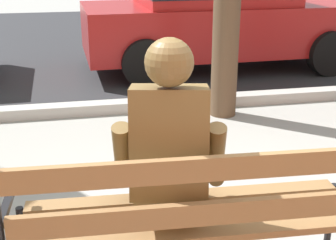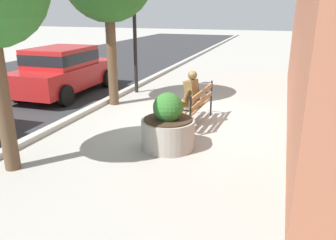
{
  "view_description": "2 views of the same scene",
  "coord_description": "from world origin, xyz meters",
  "views": [
    {
      "loc": [
        -0.83,
        -2.1,
        1.73
      ],
      "look_at": [
        -0.3,
        0.52,
        0.75
      ],
      "focal_mm": 50.22,
      "sensor_mm": 36.0,
      "label": 1
    },
    {
      "loc": [
        -7.89,
        -2.1,
        2.72
      ],
      "look_at": [
        -1.88,
        -0.03,
        0.6
      ],
      "focal_mm": 35.59,
      "sensor_mm": 36.0,
      "label": 2
    }
  ],
  "objects": [
    {
      "name": "street_surface",
      "position": [
        0.0,
        7.5,
        0.0
      ],
      "size": [
        60.0,
        9.0,
        0.01
      ],
      "primitive_type": "cube",
      "color": "#2D2D30",
      "rests_on": "ground"
    },
    {
      "name": "curb_stone",
      "position": [
        0.0,
        2.9,
        0.06
      ],
      "size": [
        60.0,
        0.2,
        0.12
      ],
      "primitive_type": "cube",
      "color": "#B2AFA8",
      "rests_on": "ground"
    },
    {
      "name": "park_bench",
      "position": [
        -0.3,
        -0.19,
        0.54
      ],
      "size": [
        1.82,
        0.62,
        0.95
      ],
      "color": "olive",
      "rests_on": "ground"
    },
    {
      "name": "bronze_statue_seated",
      "position": [
        -0.38,
        0.02,
        0.67
      ],
      "size": [
        0.75,
        0.8,
        1.37
      ],
      "color": "brown",
      "rests_on": "ground"
    },
    {
      "name": "parked_car_red",
      "position": [
        1.33,
        4.72,
        0.84
      ],
      "size": [
        4.15,
        2.02,
        1.56
      ],
      "color": "#B21E1E",
      "rests_on": "ground"
    }
  ]
}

